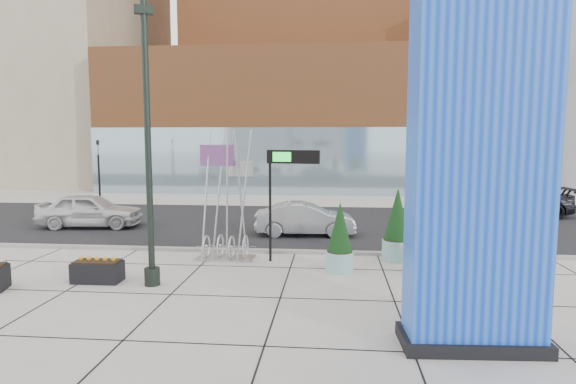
# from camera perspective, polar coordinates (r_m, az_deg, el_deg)

# --- Properties ---
(ground) EXTENTS (160.00, 160.00, 0.00)m
(ground) POSITION_cam_1_polar(r_m,az_deg,el_deg) (14.18, -4.57, -10.98)
(ground) COLOR #9E9991
(ground) RESTS_ON ground
(street_asphalt) EXTENTS (80.00, 12.00, 0.02)m
(street_asphalt) POSITION_cam_1_polar(r_m,az_deg,el_deg) (23.82, -0.42, -3.78)
(street_asphalt) COLOR black
(street_asphalt) RESTS_ON ground
(curb_edge) EXTENTS (80.00, 0.30, 0.12)m
(curb_edge) POSITION_cam_1_polar(r_m,az_deg,el_deg) (17.97, -2.36, -7.01)
(curb_edge) COLOR gray
(curb_edge) RESTS_ON ground
(tower_podium) EXTENTS (34.00, 10.00, 11.00)m
(tower_podium) POSITION_cam_1_polar(r_m,az_deg,el_deg) (40.36, 3.46, 8.23)
(tower_podium) COLOR #A65D30
(tower_podium) RESTS_ON ground
(tower_glass_front) EXTENTS (34.00, 0.60, 5.00)m
(tower_glass_front) POSITION_cam_1_polar(r_m,az_deg,el_deg) (35.59, 3.16, 3.64)
(tower_glass_front) COLOR #8CA5B2
(tower_glass_front) RESTS_ON ground
(building_beige_left) EXTENTS (18.00, 20.00, 34.00)m
(building_beige_left) POSITION_cam_1_polar(r_m,az_deg,el_deg) (56.62, -26.39, 18.83)
(building_beige_left) COLOR gray
(building_beige_left) RESTS_ON ground
(blue_pylon) EXTENTS (2.92, 1.42, 9.53)m
(blue_pylon) POSITION_cam_1_polar(r_m,az_deg,el_deg) (10.13, 21.91, 8.02)
(blue_pylon) COLOR blue
(blue_pylon) RESTS_ON ground
(lamp_post) EXTENTS (0.55, 0.45, 8.10)m
(lamp_post) POSITION_cam_1_polar(r_m,az_deg,el_deg) (14.12, -16.17, 2.44)
(lamp_post) COLOR black
(lamp_post) RESTS_ON ground
(public_art_sculpture) EXTENTS (2.04, 1.08, 4.54)m
(public_art_sculpture) POSITION_cam_1_polar(r_m,az_deg,el_deg) (17.01, -7.35, -3.93)
(public_art_sculpture) COLOR silver
(public_art_sculpture) RESTS_ON ground
(concrete_bollard) EXTENTS (0.31, 0.31, 0.61)m
(concrete_bollard) POSITION_cam_1_polar(r_m,az_deg,el_deg) (15.59, -22.95, -8.69)
(concrete_bollard) COLOR gray
(concrete_bollard) RESTS_ON ground
(overhead_street_sign) EXTENTS (1.80, 0.51, 3.84)m
(overhead_street_sign) POSITION_cam_1_polar(r_m,az_deg,el_deg) (16.21, 0.15, 3.09)
(overhead_street_sign) COLOR black
(overhead_street_sign) RESTS_ON ground
(round_planter_east) EXTENTS (1.02, 1.02, 2.54)m
(round_planter_east) POSITION_cam_1_polar(r_m,az_deg,el_deg) (17.11, 12.82, -3.94)
(round_planter_east) COLOR #8CBBBC
(round_planter_east) RESTS_ON ground
(round_planter_mid) EXTENTS (1.11, 1.11, 2.77)m
(round_planter_mid) POSITION_cam_1_polar(r_m,az_deg,el_deg) (15.66, 15.75, -4.59)
(round_planter_mid) COLOR #8CBBBC
(round_planter_mid) RESTS_ON ground
(round_planter_west) EXTENTS (0.89, 0.89, 2.23)m
(round_planter_west) POSITION_cam_1_polar(r_m,az_deg,el_deg) (15.45, 6.16, -5.49)
(round_planter_west) COLOR #8CBBBC
(round_planter_west) RESTS_ON ground
(box_planter_north) EXTENTS (1.40, 0.72, 0.77)m
(box_planter_north) POSITION_cam_1_polar(r_m,az_deg,el_deg) (15.44, -21.64, -8.60)
(box_planter_north) COLOR black
(box_planter_north) RESTS_ON ground
(car_white_west) EXTENTS (4.92, 2.39, 1.62)m
(car_white_west) POSITION_cam_1_polar(r_m,az_deg,el_deg) (24.61, -22.41, -2.06)
(car_white_west) COLOR silver
(car_white_west) RESTS_ON ground
(car_silver_mid) EXTENTS (4.40, 1.76, 1.42)m
(car_silver_mid) POSITION_cam_1_polar(r_m,az_deg,el_deg) (20.93, 2.05, -3.26)
(car_silver_mid) COLOR #93959A
(car_silver_mid) RESTS_ON ground
(car_dark_east) EXTENTS (5.57, 2.38, 1.60)m
(car_dark_east) POSITION_cam_1_polar(r_m,az_deg,el_deg) (28.74, 25.61, -1.06)
(car_dark_east) COLOR black
(car_dark_east) RESTS_ON ground
(traffic_signal) EXTENTS (0.15, 0.18, 4.10)m
(traffic_signal) POSITION_cam_1_polar(r_m,az_deg,el_deg) (31.81, -21.52, 2.51)
(traffic_signal) COLOR black
(traffic_signal) RESTS_ON ground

